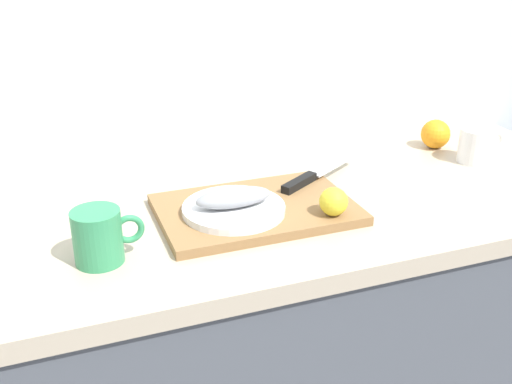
{
  "coord_description": "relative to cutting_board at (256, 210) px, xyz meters",
  "views": [
    {
      "loc": [
        -0.28,
        -1.09,
        1.45
      ],
      "look_at": [
        0.11,
        -0.03,
        0.95
      ],
      "focal_mm": 42.22,
      "sensor_mm": 36.0,
      "label": 1
    }
  ],
  "objects": [
    {
      "name": "cutting_board",
      "position": [
        0.0,
        0.0,
        0.0
      ],
      "size": [
        0.4,
        0.27,
        0.02
      ],
      "primitive_type": "cube",
      "color": "olive",
      "rests_on": "kitchen_counter"
    },
    {
      "name": "white_plate",
      "position": [
        -0.05,
        -0.02,
        0.02
      ],
      "size": [
        0.21,
        0.21,
        0.01
      ],
      "primitive_type": "cylinder",
      "color": "white",
      "rests_on": "cutting_board"
    },
    {
      "name": "coffee_mug_2",
      "position": [
        0.63,
        0.09,
        0.03
      ],
      "size": [
        0.13,
        0.09,
        0.09
      ],
      "color": "white",
      "rests_on": "kitchen_counter"
    },
    {
      "name": "coffee_mug_0",
      "position": [
        -0.33,
        -0.08,
        0.04
      ],
      "size": [
        0.13,
        0.09,
        0.1
      ],
      "color": "#338C59",
      "rests_on": "kitchen_counter"
    },
    {
      "name": "back_wall",
      "position": [
        -0.11,
        0.35,
        0.34
      ],
      "size": [
        3.2,
        0.05,
        2.5
      ],
      "primitive_type": "cube",
      "color": "silver",
      "rests_on": "ground_plane"
    },
    {
      "name": "orange_1",
      "position": [
        0.59,
        0.21,
        0.03
      ],
      "size": [
        0.08,
        0.08,
        0.08
      ],
      "primitive_type": "sphere",
      "color": "orange",
      "rests_on": "kitchen_counter"
    },
    {
      "name": "chef_knife",
      "position": [
        0.17,
        0.09,
        0.02
      ],
      "size": [
        0.26,
        0.18,
        0.02
      ],
      "rotation": [
        0.0,
        0.0,
        0.56
      ],
      "color": "silver",
      "rests_on": "cutting_board"
    },
    {
      "name": "lemon_0",
      "position": [
        0.13,
        -0.1,
        0.04
      ],
      "size": [
        0.06,
        0.06,
        0.06
      ],
      "primitive_type": "sphere",
      "color": "yellow",
      "rests_on": "cutting_board"
    },
    {
      "name": "fish_fillet",
      "position": [
        -0.05,
        -0.02,
        0.04
      ],
      "size": [
        0.16,
        0.07,
        0.04
      ],
      "primitive_type": "ellipsoid",
      "color": "gray",
      "rests_on": "white_plate"
    }
  ]
}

